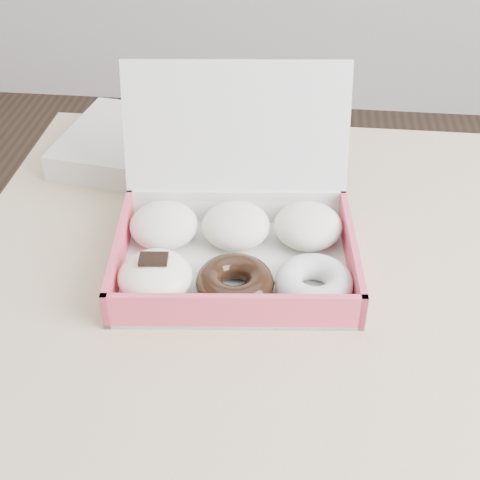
# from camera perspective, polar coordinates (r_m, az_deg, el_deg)

# --- Properties ---
(table) EXTENTS (1.20, 0.80, 0.75)m
(table) POSITION_cam_1_polar(r_m,az_deg,el_deg) (0.91, 14.58, -7.24)
(table) COLOR tan
(table) RESTS_ON ground
(donut_box) EXTENTS (0.32, 0.30, 0.21)m
(donut_box) POSITION_cam_1_polar(r_m,az_deg,el_deg) (0.84, -0.60, 0.09)
(donut_box) COLOR silver
(donut_box) RESTS_ON table
(newspapers) EXTENTS (0.29, 0.25, 0.04)m
(newspapers) POSITION_cam_1_polar(r_m,az_deg,el_deg) (1.07, -7.68, 7.89)
(newspapers) COLOR white
(newspapers) RESTS_ON table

